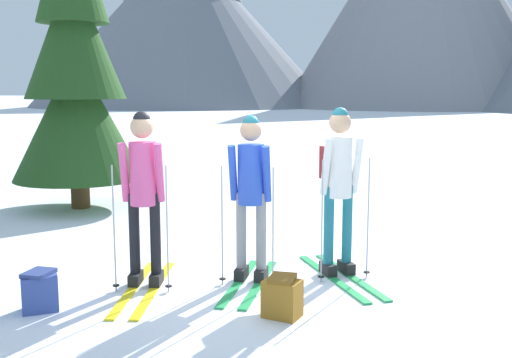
% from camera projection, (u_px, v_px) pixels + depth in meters
% --- Properties ---
extents(ground_plane, '(400.00, 400.00, 0.00)m').
position_uv_depth(ground_plane, '(243.00, 278.00, 6.55)').
color(ground_plane, white).
extents(skier_in_pink, '(0.68, 1.80, 1.83)m').
position_uv_depth(skier_in_pink, '(144.00, 188.00, 6.15)').
color(skier_in_pink, yellow).
rests_on(skier_in_pink, ground).
extents(skier_in_blue, '(0.61, 1.62, 1.78)m').
position_uv_depth(skier_in_blue, '(251.00, 191.00, 6.31)').
color(skier_in_blue, green).
rests_on(skier_in_blue, ground).
extents(skier_in_white, '(1.16, 1.62, 1.85)m').
position_uv_depth(skier_in_white, '(339.00, 181.00, 6.52)').
color(skier_in_white, green).
rests_on(skier_in_white, ground).
extents(pine_tree_near, '(2.20, 2.20, 5.32)m').
position_uv_depth(pine_tree_near, '(75.00, 66.00, 10.12)').
color(pine_tree_near, '#51381E').
rests_on(pine_tree_near, ground).
extents(backpack_on_snow_front, '(0.36, 0.30, 0.38)m').
position_uv_depth(backpack_on_snow_front, '(282.00, 297.00, 5.41)').
color(backpack_on_snow_front, '#99661E').
rests_on(backpack_on_snow_front, ground).
extents(backpack_on_snow_beside, '(0.40, 0.38, 0.38)m').
position_uv_depth(backpack_on_snow_beside, '(40.00, 291.00, 5.56)').
color(backpack_on_snow_beside, '#384C99').
rests_on(backpack_on_snow_beside, ground).
extents(mountain_ridge_distant, '(94.10, 43.24, 27.28)m').
position_uv_depth(mountain_ridge_distant, '(420.00, 4.00, 69.11)').
color(mountain_ridge_distant, slate).
rests_on(mountain_ridge_distant, ground).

